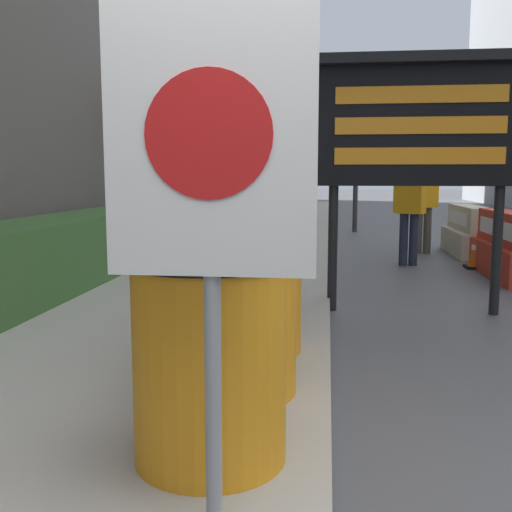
% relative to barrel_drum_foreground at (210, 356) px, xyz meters
% --- Properties ---
extents(hedge_strip, '(0.90, 7.77, 0.80)m').
position_rel_barrel_drum_foreground_xyz_m(hedge_strip, '(-2.59, 3.88, -0.08)').
color(hedge_strip, '#335628').
rests_on(hedge_strip, sidewalk_left).
extents(bare_tree, '(2.16, 2.31, 3.50)m').
position_rel_barrel_drum_foreground_xyz_m(bare_tree, '(-2.34, 8.26, 1.31)').
color(bare_tree, '#4C3D2D').
rests_on(bare_tree, sidewalk_left).
extents(barrel_drum_foreground, '(0.72, 0.72, 0.96)m').
position_rel_barrel_drum_foreground_xyz_m(barrel_drum_foreground, '(0.00, 0.00, 0.00)').
color(barrel_drum_foreground, orange).
rests_on(barrel_drum_foreground, sidewalk_left).
extents(barrel_drum_middle, '(0.72, 0.72, 0.96)m').
position_rel_barrel_drum_foreground_xyz_m(barrel_drum_middle, '(-0.00, 0.86, 0.00)').
color(barrel_drum_middle, orange).
rests_on(barrel_drum_middle, sidewalk_left).
extents(barrel_drum_back, '(0.72, 0.72, 0.96)m').
position_rel_barrel_drum_foreground_xyz_m(barrel_drum_back, '(-0.01, 1.71, 0.00)').
color(barrel_drum_back, orange).
rests_on(barrel_drum_back, sidewalk_left).
extents(warning_sign, '(0.72, 0.08, 1.90)m').
position_rel_barrel_drum_foreground_xyz_m(warning_sign, '(0.12, -0.57, 0.84)').
color(warning_sign, gray).
rests_on(warning_sign, sidewalk_left).
extents(message_board, '(2.20, 0.36, 2.61)m').
position_rel_barrel_drum_foreground_xyz_m(message_board, '(1.41, 3.73, 1.32)').
color(message_board, black).
rests_on(message_board, ground_plane).
extents(jersey_barrier_red_striped, '(0.57, 2.16, 0.92)m').
position_rel_barrel_drum_foreground_xyz_m(jersey_barrier_red_striped, '(3.06, 6.18, -0.22)').
color(jersey_barrier_red_striped, red).
rests_on(jersey_barrier_red_striped, ground_plane).
extents(jersey_barrier_cream, '(0.63, 1.88, 0.88)m').
position_rel_barrel_drum_foreground_xyz_m(jersey_barrier_cream, '(3.06, 8.61, -0.23)').
color(jersey_barrier_cream, beige).
rests_on(jersey_barrier_cream, ground_plane).
extents(traffic_cone_near, '(0.31, 0.31, 0.56)m').
position_rel_barrel_drum_foreground_xyz_m(traffic_cone_near, '(2.80, 6.91, -0.35)').
color(traffic_cone_near, black).
rests_on(traffic_cone_near, ground_plane).
extents(traffic_light_near_curb, '(0.28, 0.44, 3.48)m').
position_rel_barrel_drum_foreground_xyz_m(traffic_light_near_curb, '(1.21, 12.71, 1.92)').
color(traffic_light_near_curb, '#2D2D30').
rests_on(traffic_light_near_curb, ground_plane).
extents(pedestrian_worker, '(0.47, 0.54, 1.76)m').
position_rel_barrel_drum_foreground_xyz_m(pedestrian_worker, '(2.26, 8.67, 0.42)').
color(pedestrian_worker, '#514C42').
rests_on(pedestrian_worker, ground_plane).
extents(pedestrian_passerby, '(0.52, 0.45, 1.72)m').
position_rel_barrel_drum_foreground_xyz_m(pedestrian_passerby, '(1.80, 7.10, 0.39)').
color(pedestrian_passerby, '#23283D').
rests_on(pedestrian_passerby, ground_plane).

